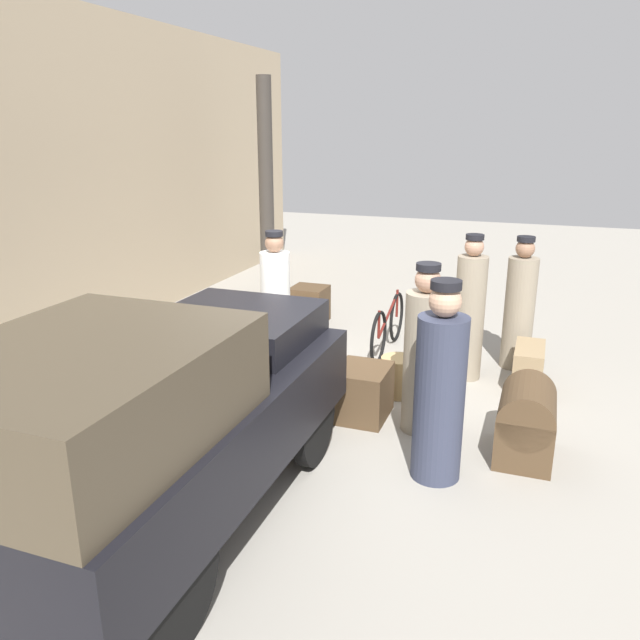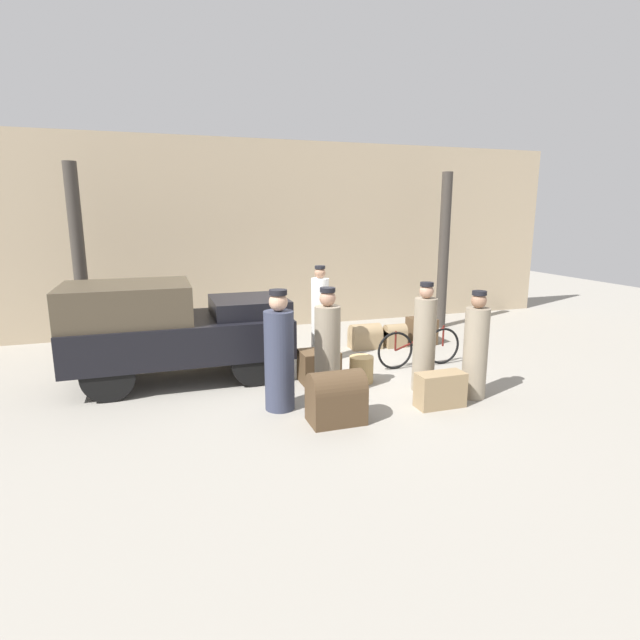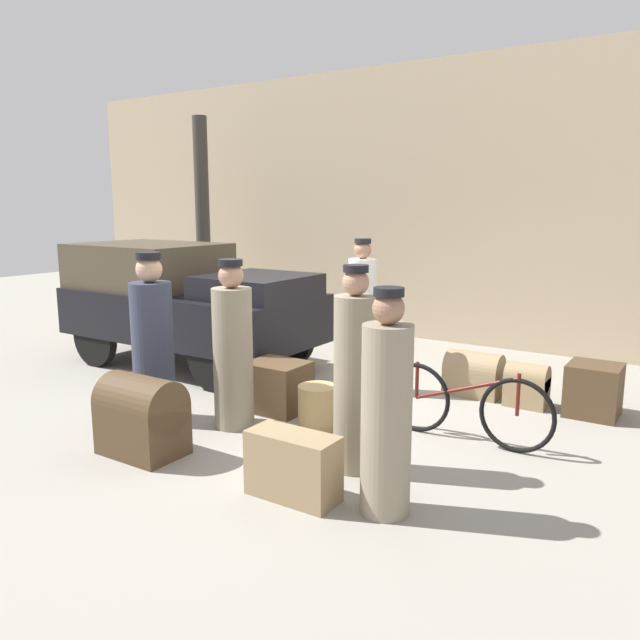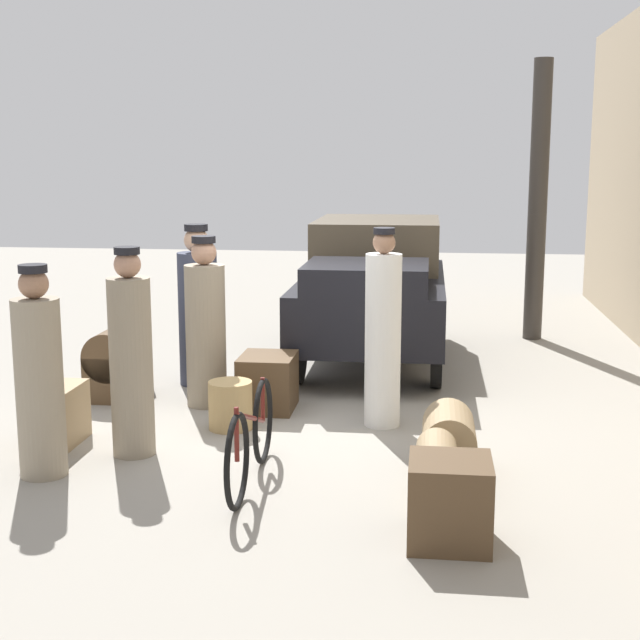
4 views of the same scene
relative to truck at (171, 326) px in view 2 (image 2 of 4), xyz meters
The scene contains 18 objects.
ground_plane 2.57m from the truck, 13.45° to the right, with size 30.00×30.00×0.00m, color gray.
station_building_facade 4.42m from the truck, 56.50° to the left, with size 16.00×0.15×4.50m.
canopy_pillar_left 2.79m from the truck, 126.97° to the left, with size 0.25×0.25×3.75m.
canopy_pillar_right 6.91m from the truck, 17.84° to the left, with size 0.25×0.25×3.75m.
truck is the anchor object (origin of this frame).
bicycle 4.46m from the truck, ahead, with size 1.69×0.04×0.75m.
wicker_basket 3.29m from the truck, 20.57° to the right, with size 0.41×0.41×0.45m.
porter_lifting_near_truck 2.74m from the truck, 34.32° to the right, with size 0.40×0.40×1.71m.
conductor_in_dark_uniform 2.33m from the truck, 52.25° to the right, with size 0.43×0.43×1.76m.
porter_carrying_trunk 4.97m from the truck, 27.91° to the right, with size 0.37×0.37×1.67m.
porter_standing_middle 2.74m from the truck, ahead, with size 0.33×0.33×1.85m.
porter_with_bicycle 4.21m from the truck, 25.06° to the right, with size 0.36×0.36×1.76m.
trunk_barrel_dark 4.69m from the truck, ahead, with size 0.45×0.30×0.50m.
trunk_umber_medium 5.37m from the truck, ahead, with size 0.53×0.53×0.56m.
suitcase_black_upright 4.08m from the truck, 12.11° to the left, with size 0.65×0.42×0.52m.
trunk_large_brown 3.31m from the truck, 51.36° to the right, with size 0.75×0.50×0.73m.
suitcase_tan_flat 4.51m from the truck, 34.19° to the right, with size 0.72×0.32×0.52m.
trunk_wicker_pale 2.59m from the truck, 21.18° to the right, with size 0.63×0.53×0.55m.
Camera 2 is at (-2.51, -8.00, 2.82)m, focal length 28.00 mm.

